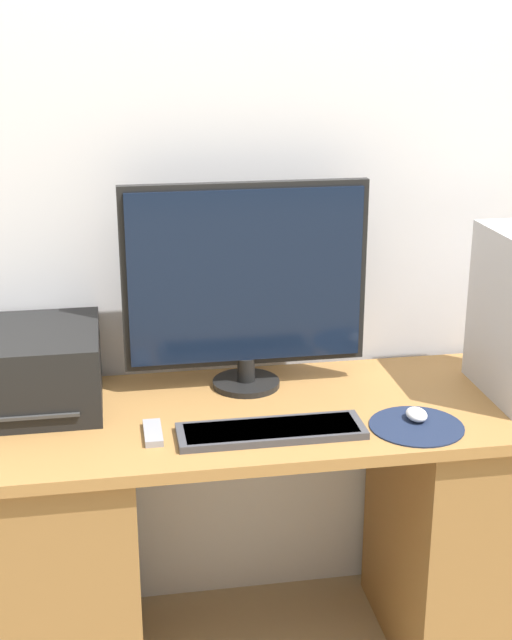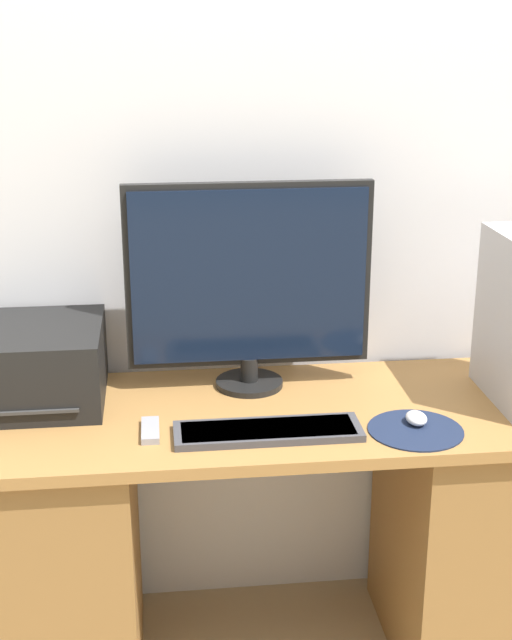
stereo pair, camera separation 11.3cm
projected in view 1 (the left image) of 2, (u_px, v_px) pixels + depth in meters
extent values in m
cube|color=silver|center=(246.00, 159.00, 2.42)|extent=(6.40, 0.05, 2.70)
cube|color=olive|center=(269.00, 414.00, 2.29)|extent=(1.65, 0.59, 0.03)
cube|color=olive|center=(48.00, 564.00, 2.32)|extent=(0.46, 0.54, 0.73)
cube|color=olive|center=(472.00, 523.00, 2.50)|extent=(0.46, 0.54, 0.73)
cylinder|color=black|center=(246.00, 383.00, 2.42)|extent=(0.18, 0.18, 0.02)
cylinder|color=black|center=(246.00, 369.00, 2.41)|extent=(0.05, 0.05, 0.07)
cube|color=black|center=(245.00, 275.00, 2.33)|extent=(0.65, 0.03, 0.49)
cube|color=black|center=(246.00, 277.00, 2.32)|extent=(0.62, 0.01, 0.46)
cube|color=#3D3D42|center=(271.00, 431.00, 2.14)|extent=(0.45, 0.14, 0.02)
cube|color=#5B5B60|center=(271.00, 429.00, 2.14)|extent=(0.42, 0.12, 0.01)
cylinder|color=#19233D|center=(416.00, 426.00, 2.18)|extent=(0.23, 0.23, 0.00)
ellipsoid|color=silver|center=(417.00, 414.00, 2.21)|extent=(0.05, 0.07, 0.03)
cube|color=black|center=(30.00, 368.00, 2.28)|extent=(0.35, 0.36, 0.20)
cube|color=#333333|center=(29.00, 405.00, 2.19)|extent=(0.25, 0.16, 0.01)
cube|color=gray|center=(153.00, 433.00, 2.13)|extent=(0.04, 0.13, 0.02)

